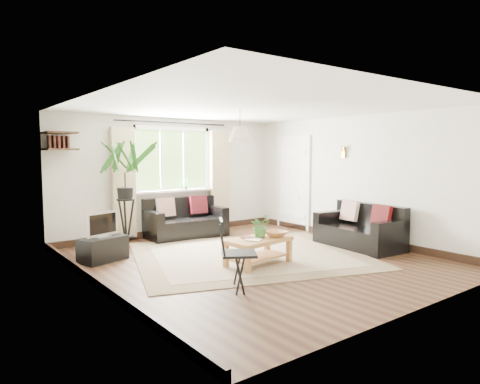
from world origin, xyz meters
TOP-DOWN VIEW (x-y plane):
  - floor at (0.00, 0.00)m, footprint 5.50×5.50m
  - ceiling at (0.00, 0.00)m, footprint 5.50×5.50m
  - wall_back at (0.00, 2.75)m, footprint 5.00×0.02m
  - wall_front at (0.00, -2.75)m, footprint 5.00×0.02m
  - wall_left at (-2.50, 0.00)m, footprint 0.02×5.50m
  - wall_right at (2.50, 0.00)m, footprint 0.02×5.50m
  - rug at (0.09, 0.27)m, footprint 4.43×4.10m
  - window at (0.00, 2.71)m, footprint 2.50×0.16m
  - door at (2.47, 1.70)m, footprint 0.06×0.96m
  - corner_shelf at (-2.25, 2.50)m, footprint 0.50×0.50m
  - pendant_lamp at (0.00, 0.40)m, footprint 0.36×0.36m
  - wall_sconce at (2.43, 0.30)m, footprint 0.12×0.12m
  - sofa_back at (0.06, 2.30)m, footprint 1.62×0.88m
  - sofa_right at (2.05, -0.41)m, footprint 1.63×0.93m
  - coffee_table at (-0.17, -0.29)m, footprint 1.07×0.67m
  - table_plant at (-0.09, -0.23)m, footprint 0.33×0.29m
  - bowl at (0.13, -0.34)m, footprint 0.35×0.35m
  - book_a at (-0.42, -0.41)m, footprint 0.25×0.28m
  - book_b at (-0.39, -0.20)m, footprint 0.18×0.23m
  - tv_stand at (-1.96, 1.37)m, footprint 0.79×0.60m
  - tv at (-1.96, 1.37)m, footprint 0.57×0.34m
  - palm_stand at (-1.30, 2.04)m, footprint 0.93×0.93m
  - folding_chair at (-1.11, -1.05)m, footprint 0.63×0.63m
  - sill_plant at (0.25, 2.63)m, footprint 0.14×0.10m

SIDE VIEW (x-z plane):
  - floor at x=0.00m, z-range 0.00..0.00m
  - rug at x=0.09m, z-range 0.00..0.02m
  - tv_stand at x=-1.96m, z-range 0.00..0.38m
  - coffee_table at x=-0.17m, z-range 0.00..0.41m
  - sofa_right at x=2.05m, z-range 0.00..0.74m
  - sofa_back at x=0.06m, z-range 0.00..0.74m
  - book_a at x=-0.42m, z-range 0.41..0.43m
  - book_b at x=-0.39m, z-range 0.41..0.43m
  - folding_chair at x=-1.11m, z-range 0.00..0.88m
  - bowl at x=0.13m, z-range 0.41..0.50m
  - tv at x=-1.96m, z-range 0.38..0.80m
  - table_plant at x=-0.09m, z-range 0.41..0.76m
  - palm_stand at x=-1.30m, z-range 0.00..1.91m
  - door at x=2.47m, z-range -0.03..2.03m
  - sill_plant at x=0.25m, z-range 0.93..1.20m
  - wall_back at x=0.00m, z-range 0.00..2.40m
  - wall_front at x=0.00m, z-range 0.00..2.40m
  - wall_left at x=-2.50m, z-range 0.00..2.40m
  - wall_right at x=2.50m, z-range 0.00..2.40m
  - window at x=0.00m, z-range 0.47..2.63m
  - wall_sconce at x=2.43m, z-range 1.60..1.88m
  - corner_shelf at x=-2.25m, z-range 1.72..2.06m
  - pendant_lamp at x=0.00m, z-range 1.78..2.32m
  - ceiling at x=0.00m, z-range 2.40..2.40m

